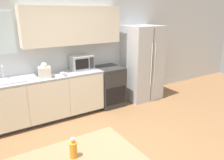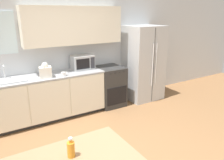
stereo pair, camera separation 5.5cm
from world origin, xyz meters
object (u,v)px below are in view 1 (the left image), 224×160
object	(u,v)px
refrigerator	(142,63)
coffee_mug	(63,74)
drink_bottle	(73,149)
oven_range	(109,86)
microwave	(81,62)

from	to	relation	value
refrigerator	coffee_mug	world-z (taller)	refrigerator
refrigerator	drink_bottle	distance (m)	3.57
oven_range	microwave	distance (m)	0.87
refrigerator	coffee_mug	distance (m)	2.07
refrigerator	microwave	xyz separation A→B (m)	(-1.53, 0.17, 0.17)
drink_bottle	oven_range	bearing A→B (deg)	52.22
drink_bottle	microwave	bearing A→B (deg)	63.87
microwave	drink_bottle	world-z (taller)	microwave
microwave	drink_bottle	distance (m)	2.75
oven_range	refrigerator	world-z (taller)	refrigerator
oven_range	microwave	xyz separation A→B (m)	(-0.60, 0.13, 0.61)
oven_range	drink_bottle	size ratio (longest dim) A/B	4.24
oven_range	drink_bottle	bearing A→B (deg)	-127.78
refrigerator	microwave	distance (m)	1.55
oven_range	drink_bottle	distance (m)	2.98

